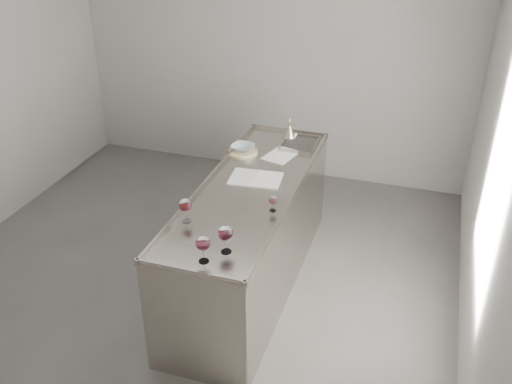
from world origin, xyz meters
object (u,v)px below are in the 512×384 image
(wine_glass_left, at_px, (185,206))
(notebook, at_px, (256,178))
(wine_funnel, at_px, (290,131))
(wine_glass_right, at_px, (226,234))
(wine_glass_middle, at_px, (203,244))
(ceramic_bowl, at_px, (243,148))
(wine_glass_small, at_px, (273,200))
(counter, at_px, (251,236))

(wine_glass_left, distance_m, notebook, 0.83)
(wine_glass_left, relative_size, wine_funnel, 0.96)
(wine_glass_right, bearing_deg, wine_glass_left, 146.56)
(wine_glass_middle, height_order, wine_glass_right, wine_glass_right)
(ceramic_bowl, bearing_deg, wine_glass_small, -58.57)
(wine_glass_middle, distance_m, notebook, 1.20)
(counter, relative_size, wine_glass_middle, 12.56)
(wine_glass_middle, height_order, ceramic_bowl, wine_glass_middle)
(wine_glass_middle, distance_m, ceramic_bowl, 1.68)
(wine_funnel, bearing_deg, ceramic_bowl, -122.98)
(notebook, height_order, ceramic_bowl, ceramic_bowl)
(wine_glass_middle, relative_size, wine_funnel, 1.00)
(wine_glass_left, bearing_deg, wine_glass_small, 31.47)
(wine_glass_left, distance_m, ceramic_bowl, 1.24)
(wine_glass_right, bearing_deg, wine_glass_middle, -124.50)
(wine_glass_left, bearing_deg, wine_glass_right, -33.44)
(wine_glass_middle, relative_size, notebook, 0.44)
(wine_glass_right, relative_size, notebook, 0.46)
(wine_glass_middle, distance_m, wine_funnel, 2.12)
(counter, xyz_separation_m, wine_funnel, (0.03, 1.08, 0.53))
(notebook, distance_m, wine_funnel, 0.93)
(wine_glass_middle, height_order, notebook, wine_glass_middle)
(wine_glass_left, relative_size, wine_glass_small, 1.47)
(ceramic_bowl, height_order, wine_funnel, wine_funnel)
(wine_glass_middle, relative_size, wine_glass_small, 1.53)
(wine_glass_small, distance_m, notebook, 0.53)
(wine_glass_right, bearing_deg, ceramic_bowl, 105.17)
(counter, bearing_deg, notebook, 91.58)
(wine_glass_right, bearing_deg, wine_glass_small, 76.84)
(counter, height_order, notebook, counter)
(counter, height_order, wine_glass_left, wine_glass_left)
(wine_glass_small, bearing_deg, wine_funnel, 100.06)
(wine_glass_middle, relative_size, wine_glass_right, 0.96)
(notebook, xyz_separation_m, ceramic_bowl, (-0.27, 0.46, 0.04))
(counter, xyz_separation_m, wine_glass_left, (-0.28, -0.63, 0.60))
(counter, distance_m, wine_funnel, 1.20)
(wine_glass_small, bearing_deg, ceramic_bowl, 121.43)
(wine_glass_small, xyz_separation_m, wine_funnel, (-0.24, 1.37, -0.03))
(ceramic_bowl, xyz_separation_m, wine_funnel, (0.31, 0.47, 0.01))
(counter, relative_size, wine_glass_left, 13.11)
(wine_glass_left, bearing_deg, wine_funnel, 79.83)
(wine_glass_small, distance_m, wine_funnel, 1.39)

